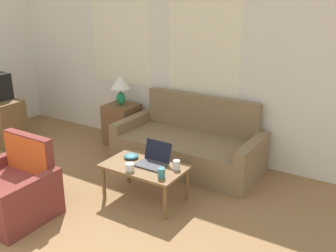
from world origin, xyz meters
TOP-DOWN VIEW (x-y plane):
  - wall_back at (-0.00, 3.98)m, footprint 6.76×0.06m
  - couch at (0.70, 3.51)m, footprint 1.99×0.92m
  - armchair at (-0.30, 1.38)m, footprint 0.88×0.75m
  - side_table at (-0.60, 3.64)m, footprint 0.46×0.46m
  - table_lamp at (-0.60, 3.64)m, footprint 0.30×0.30m
  - coffee_table at (0.73, 2.38)m, footprint 0.94×0.57m
  - laptop at (0.80, 2.46)m, footprint 0.34×0.30m
  - cup_navy at (1.09, 2.49)m, footprint 0.08×0.08m
  - cup_yellow at (0.67, 2.19)m, footprint 0.10×0.10m
  - cup_white at (1.06, 2.22)m, footprint 0.08×0.08m
  - snack_bowl at (0.48, 2.46)m, footprint 0.17×0.17m

SIDE VIEW (x-z plane):
  - armchair at x=-0.30m, z-range -0.16..0.68m
  - couch at x=0.70m, z-range -0.20..0.73m
  - side_table at x=-0.60m, z-range 0.00..0.63m
  - coffee_table at x=0.73m, z-range 0.17..0.60m
  - snack_bowl at x=0.48m, z-range 0.44..0.49m
  - cup_yellow at x=0.67m, z-range 0.44..0.52m
  - cup_navy at x=1.09m, z-range 0.44..0.54m
  - cup_white at x=1.06m, z-range 0.44..0.55m
  - laptop at x=0.80m, z-range 0.37..0.62m
  - table_lamp at x=-0.60m, z-range 0.72..1.17m
  - wall_back at x=0.00m, z-range 0.01..2.61m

